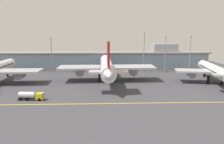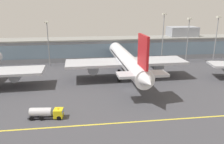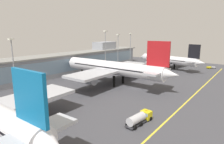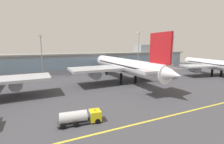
{
  "view_description": "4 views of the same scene",
  "coord_description": "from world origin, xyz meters",
  "px_view_note": "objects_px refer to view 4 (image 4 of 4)",
  "views": [
    {
      "loc": [
        -0.07,
        -88.03,
        22.69
      ],
      "look_at": [
        3.65,
        10.94,
        4.88
      ],
      "focal_mm": 32.86,
      "sensor_mm": 36.0,
      "label": 1
    },
    {
      "loc": [
        -16.24,
        -71.91,
        28.44
      ],
      "look_at": [
        -5.0,
        11.21,
        3.58
      ],
      "focal_mm": 35.98,
      "sensor_mm": 36.0,
      "label": 2
    },
    {
      "loc": [
        -67.13,
        -39.22,
        23.48
      ],
      "look_at": [
        -3.33,
        9.85,
        6.74
      ],
      "focal_mm": 30.29,
      "sensor_mm": 36.0,
      "label": 3
    },
    {
      "loc": [
        -33.08,
        -47.83,
        16.34
      ],
      "look_at": [
        -8.03,
        6.61,
        6.24
      ],
      "focal_mm": 25.2,
      "sensor_mm": 36.0,
      "label": 4
    }
  ],
  "objects_px": {
    "apron_light_mast_centre": "(173,47)",
    "apron_light_mast_east": "(155,48)",
    "fuel_tanker_truck": "(81,117)",
    "apron_light_mast_far_east": "(41,50)",
    "airliner_far_right": "(213,65)",
    "airliner_near_right": "(124,66)",
    "apron_light_mast_west": "(139,46)"
  },
  "relations": [
    {
      "from": "fuel_tanker_truck",
      "to": "apron_light_mast_far_east",
      "type": "relative_size",
      "value": 0.43
    },
    {
      "from": "airliner_near_right",
      "to": "airliner_far_right",
      "type": "bearing_deg",
      "value": -98.9
    },
    {
      "from": "airliner_far_right",
      "to": "apron_light_mast_west",
      "type": "height_order",
      "value": "apron_light_mast_west"
    },
    {
      "from": "apron_light_mast_east",
      "to": "apron_light_mast_west",
      "type": "bearing_deg",
      "value": 178.75
    },
    {
      "from": "airliner_near_right",
      "to": "fuel_tanker_truck",
      "type": "distance_m",
      "value": 40.76
    },
    {
      "from": "airliner_near_right",
      "to": "apron_light_mast_far_east",
      "type": "height_order",
      "value": "apron_light_mast_far_east"
    },
    {
      "from": "apron_light_mast_west",
      "to": "apron_light_mast_centre",
      "type": "height_order",
      "value": "apron_light_mast_west"
    },
    {
      "from": "fuel_tanker_truck",
      "to": "apron_light_mast_centre",
      "type": "height_order",
      "value": "apron_light_mast_centre"
    },
    {
      "from": "apron_light_mast_centre",
      "to": "apron_light_mast_east",
      "type": "relative_size",
      "value": 1.03
    },
    {
      "from": "airliner_near_right",
      "to": "airliner_far_right",
      "type": "distance_m",
      "value": 51.53
    },
    {
      "from": "apron_light_mast_west",
      "to": "apron_light_mast_far_east",
      "type": "relative_size",
      "value": 1.16
    },
    {
      "from": "apron_light_mast_west",
      "to": "apron_light_mast_far_east",
      "type": "height_order",
      "value": "apron_light_mast_west"
    },
    {
      "from": "airliner_far_right",
      "to": "apron_light_mast_east",
      "type": "height_order",
      "value": "apron_light_mast_east"
    },
    {
      "from": "apron_light_mast_west",
      "to": "apron_light_mast_east",
      "type": "distance_m",
      "value": 13.19
    },
    {
      "from": "fuel_tanker_truck",
      "to": "apron_light_mast_far_east",
      "type": "bearing_deg",
      "value": 102.36
    },
    {
      "from": "apron_light_mast_west",
      "to": "apron_light_mast_east",
      "type": "height_order",
      "value": "apron_light_mast_west"
    },
    {
      "from": "airliner_near_right",
      "to": "fuel_tanker_truck",
      "type": "height_order",
      "value": "airliner_near_right"
    },
    {
      "from": "apron_light_mast_east",
      "to": "airliner_near_right",
      "type": "bearing_deg",
      "value": -147.75
    },
    {
      "from": "apron_light_mast_centre",
      "to": "airliner_far_right",
      "type": "bearing_deg",
      "value": -90.79
    },
    {
      "from": "airliner_near_right",
      "to": "apron_light_mast_west",
      "type": "xyz_separation_m",
      "value": [
        23.01,
        23.09,
        8.69
      ]
    },
    {
      "from": "apron_light_mast_centre",
      "to": "apron_light_mast_east",
      "type": "height_order",
      "value": "apron_light_mast_centre"
    },
    {
      "from": "apron_light_mast_east",
      "to": "apron_light_mast_far_east",
      "type": "bearing_deg",
      "value": 178.67
    },
    {
      "from": "fuel_tanker_truck",
      "to": "apron_light_mast_east",
      "type": "xyz_separation_m",
      "value": [
        63.16,
        52.74,
        13.39
      ]
    },
    {
      "from": "airliner_far_right",
      "to": "apron_light_mast_west",
      "type": "bearing_deg",
      "value": 53.81
    },
    {
      "from": "fuel_tanker_truck",
      "to": "airliner_far_right",
      "type": "bearing_deg",
      "value": 22.29
    },
    {
      "from": "airliner_near_right",
      "to": "apron_light_mast_centre",
      "type": "distance_m",
      "value": 56.73
    },
    {
      "from": "apron_light_mast_west",
      "to": "apron_light_mast_centre",
      "type": "xyz_separation_m",
      "value": [
        28.43,
        -0.5,
        -0.84
      ]
    },
    {
      "from": "apron_light_mast_east",
      "to": "fuel_tanker_truck",
      "type": "bearing_deg",
      "value": -140.14
    },
    {
      "from": "airliner_far_right",
      "to": "apron_light_mast_west",
      "type": "distance_m",
      "value": 42.31
    },
    {
      "from": "apron_light_mast_centre",
      "to": "apron_light_mast_east",
      "type": "bearing_deg",
      "value": 179.19
    },
    {
      "from": "apron_light_mast_west",
      "to": "apron_light_mast_far_east",
      "type": "xyz_separation_m",
      "value": [
        -56.17,
        1.32,
        -1.91
      ]
    },
    {
      "from": "airliner_near_right",
      "to": "apron_light_mast_centre",
      "type": "bearing_deg",
      "value": -67.37
    }
  ]
}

